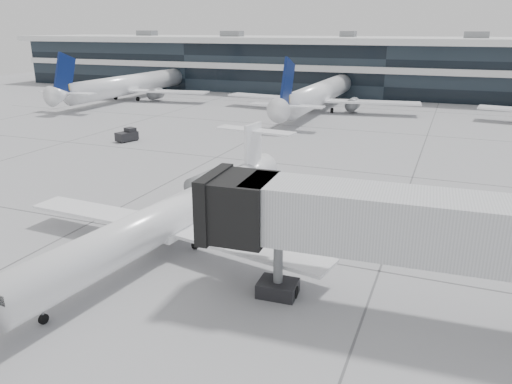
% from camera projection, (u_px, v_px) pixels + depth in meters
% --- Properties ---
extents(ground, '(220.00, 220.00, 0.00)m').
position_uv_depth(ground, '(219.00, 244.00, 31.64)').
color(ground, gray).
rests_on(ground, ground).
extents(terminal, '(170.00, 22.00, 10.00)m').
position_uv_depth(terminal, '(393.00, 69.00, 102.38)').
color(terminal, black).
rests_on(terminal, ground).
extents(bg_jet_left, '(32.00, 40.00, 9.60)m').
position_uv_depth(bg_jet_left, '(133.00, 99.00, 95.99)').
color(bg_jet_left, white).
rests_on(bg_jet_left, ground).
extents(bg_jet_center, '(32.00, 40.00, 9.60)m').
position_uv_depth(bg_jet_center, '(320.00, 110.00, 82.96)').
color(bg_jet_center, white).
rests_on(bg_jet_center, ground).
extents(regional_jet, '(21.31, 26.59, 6.14)m').
position_uv_depth(regional_jet, '(167.00, 219.00, 30.10)').
color(regional_jet, white).
rests_on(regional_jet, ground).
extents(jet_bridge, '(19.75, 4.86, 6.34)m').
position_uv_depth(jet_bridge, '(435.00, 229.00, 21.99)').
color(jet_bridge, '#B3B6B8').
rests_on(jet_bridge, ground).
extents(traffic_cone, '(0.49, 0.49, 0.59)m').
position_uv_depth(traffic_cone, '(276.00, 189.00, 41.46)').
color(traffic_cone, '#F8570D').
rests_on(traffic_cone, ground).
extents(far_tug, '(2.18, 2.81, 1.57)m').
position_uv_depth(far_tug, '(127.00, 135.00, 60.11)').
color(far_tug, black).
rests_on(far_tug, ground).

